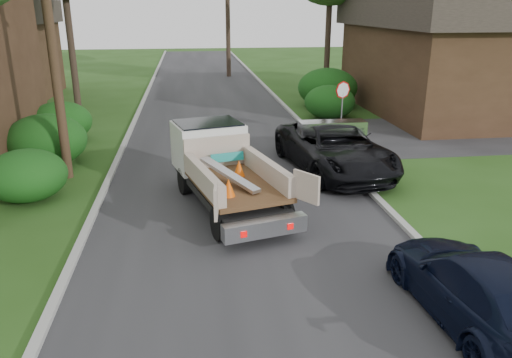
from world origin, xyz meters
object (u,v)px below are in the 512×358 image
Objects in this scene: navy_suv at (478,288)px; stop_sign at (342,98)px; utility_pole at (49,17)px; house_right at (458,52)px; flatbed_truck at (219,161)px; black_pickup at (335,148)px.

stop_sign is at bearing -98.96° from navy_suv.
stop_sign is 0.25× the size of utility_pole.
utility_pole is at bearing -48.32° from navy_suv.
utility_pole is 13.90m from navy_suv.
navy_suv is (-1.51, -13.44, -1.12)m from stop_sign.
stop_sign reaches higher than navy_suv.
house_right reaches higher than navy_suv.
flatbed_truck is at bearing -60.65° from navy_suv.
house_right reaches higher than black_pickup.
flatbed_truck is at bearing -130.96° from stop_sign.
flatbed_truck is (4.93, -2.61, -4.02)m from utility_pole.
black_pickup is (-9.40, -9.50, -2.33)m from house_right.
flatbed_truck is (-5.75, -6.62, -0.62)m from stop_sign.
utility_pole is 6.87m from flatbed_truck.
stop_sign reaches higher than flatbed_truck.
stop_sign is 0.42× the size of black_pickup.
black_pickup is at bearing -109.57° from stop_sign.
flatbed_truck is 4.67m from black_pickup.
navy_suv is at bearing -72.38° from flatbed_truck.
utility_pole is 0.77× the size of house_right.
utility_pole reaches higher than navy_suv.
navy_suv is at bearing -45.76° from utility_pole.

